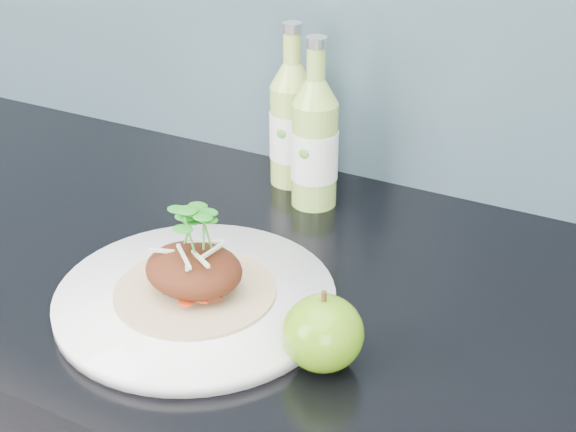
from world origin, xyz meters
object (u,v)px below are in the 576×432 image
object	(u,v)px
dinner_plate	(196,298)
cider_bottle_right	(315,144)
green_apple	(323,333)
cider_bottle_left	(292,125)

from	to	relation	value
dinner_plate	cider_bottle_right	world-z (taller)	cider_bottle_right
green_apple	cider_bottle_left	distance (m)	0.41
dinner_plate	cider_bottle_left	distance (m)	0.33
green_apple	cider_bottle_left	xyz separation A→B (m)	(-0.21, 0.34, 0.05)
dinner_plate	green_apple	distance (m)	0.17
dinner_plate	cider_bottle_left	bearing A→B (deg)	99.00
dinner_plate	cider_bottle_right	distance (m)	0.28
dinner_plate	cider_bottle_left	size ratio (longest dim) A/B	1.56
green_apple	cider_bottle_right	distance (m)	0.34
dinner_plate	cider_bottle_right	bearing A→B (deg)	88.68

